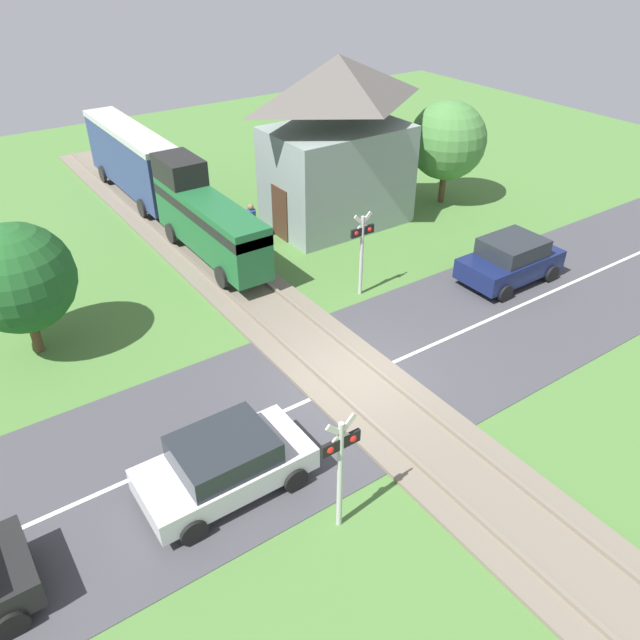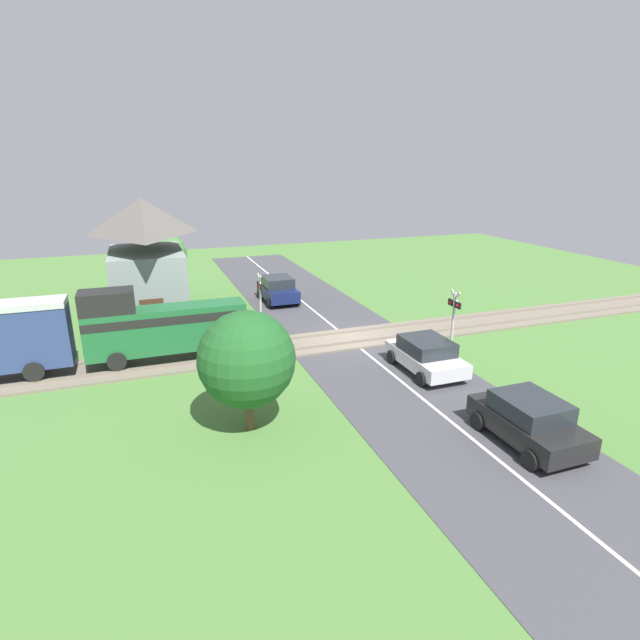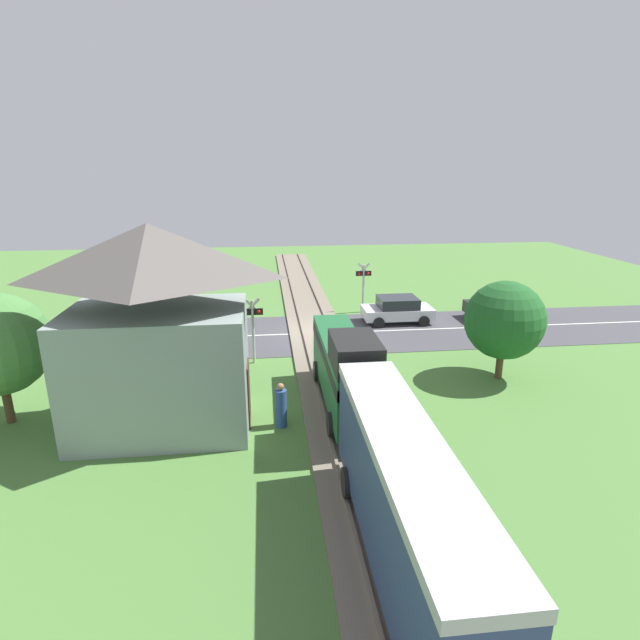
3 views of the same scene
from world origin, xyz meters
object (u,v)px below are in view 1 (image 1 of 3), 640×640
object	(u,v)px
crossing_signal_west_approach	(340,459)
car_near_crossing	(225,463)
pedestrian_by_station	(252,224)
crossing_signal_east_approach	(362,243)
car_far_side	(511,260)
station_building	(337,145)
train	(162,182)

from	to	relation	value
crossing_signal_west_approach	car_near_crossing	bearing A→B (deg)	123.32
pedestrian_by_station	crossing_signal_east_approach	bearing A→B (deg)	-80.50
crossing_signal_west_approach	pedestrian_by_station	bearing A→B (deg)	67.95
car_far_side	crossing_signal_west_approach	distance (m)	12.26
car_far_side	crossing_signal_west_approach	size ratio (longest dim) A/B	1.24
car_far_side	crossing_signal_east_approach	distance (m)	5.43
car_near_crossing	station_building	world-z (taller)	station_building
station_building	car_far_side	bearing A→B (deg)	-75.02
train	crossing_signal_east_approach	distance (m)	9.61
train	car_near_crossing	world-z (taller)	train
car_near_crossing	crossing_signal_east_approach	bearing A→B (deg)	33.51
station_building	pedestrian_by_station	size ratio (longest dim) A/B	4.33
car_far_side	station_building	xyz separation A→B (m)	(-2.01, 7.53, 2.44)
crossing_signal_east_approach	pedestrian_by_station	world-z (taller)	crossing_signal_east_approach
train	crossing_signal_east_approach	xyz separation A→B (m)	(3.13, -9.08, 0.03)
car_far_side	pedestrian_by_station	distance (m)	9.85
train	pedestrian_by_station	distance (m)	4.16
car_near_crossing	car_far_side	xyz separation A→B (m)	(12.56, 2.88, 0.07)
crossing_signal_east_approach	pedestrian_by_station	size ratio (longest dim) A/B	1.92
train	car_far_side	world-z (taller)	train
pedestrian_by_station	car_far_side	bearing A→B (deg)	-54.00
car_near_crossing	pedestrian_by_station	world-z (taller)	pedestrian_by_station
train	car_far_side	xyz separation A→B (m)	(7.96, -11.32, -1.04)
station_building	pedestrian_by_station	xyz separation A→B (m)	(-3.77, 0.44, -2.56)
crossing_signal_west_approach	pedestrian_by_station	distance (m)	14.17
crossing_signal_west_approach	station_building	distance (m)	15.63
station_building	pedestrian_by_station	distance (m)	4.58
train	crossing_signal_east_approach	size ratio (longest dim) A/B	5.03
crossing_signal_west_approach	pedestrian_by_station	size ratio (longest dim) A/B	1.92
station_building	car_near_crossing	bearing A→B (deg)	-135.39
crossing_signal_west_approach	car_far_side	bearing A→B (deg)	24.78
train	car_near_crossing	size ratio (longest dim) A/B	3.91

